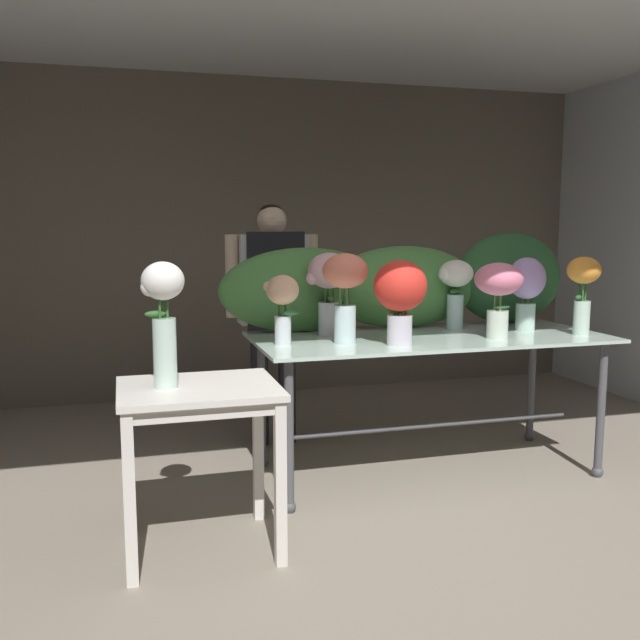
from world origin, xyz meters
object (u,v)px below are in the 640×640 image
at_px(vase_coral_tulips, 345,285).
at_px(side_table_white, 199,409).
at_px(vase_peach_snapdragons, 282,301).
at_px(vase_sunset_ranunculus, 583,285).
at_px(florist, 273,297).
at_px(vase_blush_hydrangea, 329,283).
at_px(display_table_glass, 429,355).
at_px(vase_rosy_stock, 499,288).
at_px(vase_lilac_peonies, 527,286).
at_px(vase_ivory_dahlias, 455,286).
at_px(vase_scarlet_freesia, 400,293).
at_px(vase_white_roses_tall, 163,314).

bearing_deg(vase_coral_tulips, side_table_white, -148.46).
height_order(vase_peach_snapdragons, vase_sunset_ranunculus, vase_sunset_ranunculus).
relative_size(florist, vase_blush_hydrangea, 3.32).
distance_m(side_table_white, vase_blush_hydrangea, 1.31).
xyz_separation_m(display_table_glass, vase_sunset_ranunculus, (0.90, -0.22, 0.42)).
bearing_deg(vase_rosy_stock, vase_sunset_ranunculus, -2.38).
height_order(vase_coral_tulips, vase_sunset_ranunculus, vase_coral_tulips).
xyz_separation_m(side_table_white, vase_lilac_peonies, (2.11, 0.67, 0.45)).
distance_m(florist, vase_peach_snapdragons, 0.89).
bearing_deg(vase_sunset_ranunculus, vase_ivory_dahlias, 147.97).
xyz_separation_m(display_table_glass, vase_scarlet_freesia, (-0.30, -0.26, 0.41)).
xyz_separation_m(vase_sunset_ranunculus, vase_scarlet_freesia, (-1.20, -0.04, -0.01)).
distance_m(vase_rosy_stock, vase_lilac_peonies, 0.38).
distance_m(vase_peach_snapdragons, vase_ivory_dahlias, 1.20).
xyz_separation_m(florist, vase_white_roses_tall, (-0.81, -1.46, 0.10)).
height_order(vase_sunset_ranunculus, vase_lilac_peonies, vase_sunset_ranunculus).
relative_size(vase_rosy_stock, vase_white_roses_tall, 0.78).
bearing_deg(florist, vase_lilac_peonies, -28.67).
distance_m(display_table_glass, vase_scarlet_freesia, 0.57).
height_order(vase_peach_snapdragons, vase_scarlet_freesia, vase_scarlet_freesia).
bearing_deg(vase_blush_hydrangea, vase_rosy_stock, -22.79).
relative_size(vase_peach_snapdragons, vase_white_roses_tall, 0.68).
distance_m(side_table_white, vase_coral_tulips, 1.15).
distance_m(florist, vase_ivory_dahlias, 1.22).
distance_m(vase_blush_hydrangea, vase_lilac_peonies, 1.25).
distance_m(vase_peach_snapdragons, vase_rosy_stock, 1.27).
height_order(display_table_glass, vase_sunset_ranunculus, vase_sunset_ranunculus).
bearing_deg(vase_coral_tulips, vase_scarlet_freesia, -28.47).
bearing_deg(vase_blush_hydrangea, florist, 108.84).
bearing_deg(vase_lilac_peonies, vase_scarlet_freesia, -164.24).
bearing_deg(vase_blush_hydrangea, vase_ivory_dahlias, -0.56).
relative_size(vase_scarlet_freesia, vase_lilac_peonies, 1.02).
bearing_deg(display_table_glass, vase_white_roses_tall, -157.68).
relative_size(side_table_white, florist, 0.48).
distance_m(vase_sunset_ranunculus, vase_scarlet_freesia, 1.20).
distance_m(vase_blush_hydrangea, vase_sunset_ranunculus, 1.53).
relative_size(vase_blush_hydrangea, vase_scarlet_freesia, 1.05).
bearing_deg(florist, vase_sunset_ranunculus, -31.39).
height_order(vase_peach_snapdragons, vase_rosy_stock, vase_rosy_stock).
bearing_deg(vase_ivory_dahlias, vase_rosy_stock, -76.69).
distance_m(florist, vase_coral_tulips, 0.96).
xyz_separation_m(florist, vase_scarlet_freesia, (0.49, -1.06, 0.12)).
distance_m(vase_rosy_stock, vase_scarlet_freesia, 0.65).
distance_m(display_table_glass, vase_sunset_ranunculus, 1.02).
relative_size(display_table_glass, vase_peach_snapdragons, 5.44).
distance_m(florist, vase_lilac_peonies, 1.66).
relative_size(display_table_glass, vase_blush_hydrangea, 4.26).
xyz_separation_m(vase_coral_tulips, vase_white_roses_tall, (-1.03, -0.54, -0.06)).
bearing_deg(vase_rosy_stock, vase_lilac_peonies, 33.81).
relative_size(florist, vase_ivory_dahlias, 3.73).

